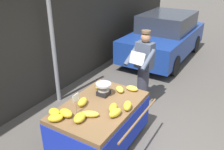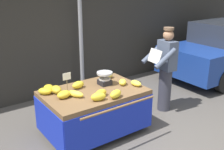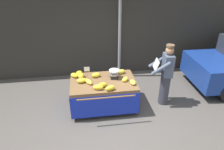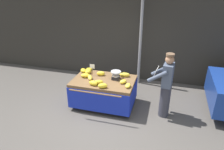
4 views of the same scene
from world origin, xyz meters
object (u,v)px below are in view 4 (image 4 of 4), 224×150
(price_sign, at_px, (92,67))
(banana_bunch_2, at_px, (85,75))
(banana_bunch_4, at_px, (99,82))
(banana_bunch_10, at_px, (83,70))
(banana_bunch_8, at_px, (128,85))
(street_pole, at_px, (140,43))
(banana_bunch_0, at_px, (102,86))
(banana_bunch_1, at_px, (101,73))
(weighing_scale, at_px, (116,75))
(banana_bunch_5, at_px, (125,75))
(banana_bunch_7, at_px, (123,82))
(vendor_person, at_px, (166,86))
(banana_bunch_11, at_px, (89,69))
(banana_bunch_9, at_px, (88,72))
(banana_bunch_6, at_px, (93,83))
(banana_cart, at_px, (104,87))
(banana_bunch_3, at_px, (90,77))

(price_sign, bearing_deg, banana_bunch_2, -130.45)
(banana_bunch_4, distance_m, banana_bunch_10, 0.91)
(price_sign, xyz_separation_m, banana_bunch_8, (1.12, -0.43, -0.20))
(street_pole, distance_m, banana_bunch_8, 2.01)
(banana_bunch_0, relative_size, banana_bunch_1, 1.02)
(street_pole, xyz_separation_m, weighing_scale, (-0.41, -1.55, -0.51))
(weighing_scale, relative_size, banana_bunch_4, 1.16)
(street_pole, bearing_deg, banana_bunch_5, -98.94)
(banana_bunch_7, distance_m, vendor_person, 1.09)
(weighing_scale, height_order, banana_bunch_11, weighing_scale)
(price_sign, height_order, banana_bunch_10, price_sign)
(street_pole, distance_m, banana_bunch_9, 1.98)
(banana_bunch_1, xyz_separation_m, banana_bunch_6, (0.00, -0.63, 0.00))
(banana_cart, relative_size, vendor_person, 0.99)
(banana_bunch_7, bearing_deg, street_pole, 84.80)
(banana_bunch_5, relative_size, vendor_person, 0.17)
(price_sign, xyz_separation_m, banana_bunch_11, (-0.22, 0.27, -0.20))
(banana_bunch_1, height_order, banana_bunch_11, banana_bunch_1)
(banana_bunch_1, height_order, banana_bunch_2, banana_bunch_1)
(street_pole, bearing_deg, price_sign, -126.83)
(price_sign, bearing_deg, banana_cart, -25.44)
(banana_bunch_4, height_order, banana_bunch_7, banana_bunch_4)
(banana_bunch_4, bearing_deg, vendor_person, 7.29)
(price_sign, bearing_deg, banana_bunch_1, 13.85)
(banana_bunch_3, relative_size, banana_bunch_9, 1.17)
(banana_bunch_11, bearing_deg, price_sign, -51.42)
(weighing_scale, distance_m, banana_bunch_9, 0.88)
(banana_bunch_4, xyz_separation_m, banana_bunch_7, (0.61, 0.21, -0.01))
(banana_bunch_3, distance_m, banana_bunch_4, 0.40)
(banana_bunch_6, distance_m, banana_bunch_8, 0.89)
(banana_bunch_2, xyz_separation_m, banana_bunch_3, (0.17, -0.07, -0.01))
(banana_bunch_1, xyz_separation_m, vendor_person, (1.81, -0.31, 0.02))
(banana_bunch_2, relative_size, banana_bunch_9, 0.97)
(banana_bunch_2, height_order, banana_bunch_11, banana_bunch_2)
(banana_bunch_3, relative_size, vendor_person, 0.17)
(banana_cart, distance_m, banana_bunch_0, 0.55)
(banana_bunch_4, bearing_deg, banana_bunch_9, 132.61)
(banana_bunch_9, distance_m, vendor_person, 2.23)
(banana_bunch_7, bearing_deg, vendor_person, 0.19)
(banana_bunch_2, xyz_separation_m, banana_bunch_4, (0.50, -0.30, 0.00))
(banana_bunch_0, relative_size, banana_bunch_8, 1.05)
(banana_bunch_10, bearing_deg, banana_bunch_6, -51.52)
(banana_bunch_1, bearing_deg, banana_bunch_7, -23.56)
(banana_bunch_0, distance_m, banana_bunch_9, 0.99)
(banana_bunch_7, bearing_deg, banana_bunch_1, 156.44)
(street_pole, distance_m, banana_bunch_11, 1.89)
(weighing_scale, xyz_separation_m, banana_bunch_3, (-0.68, -0.18, -0.07))
(banana_bunch_11, bearing_deg, banana_bunch_3, -65.48)
(banana_bunch_0, bearing_deg, banana_bunch_5, 63.83)
(banana_bunch_0, height_order, banana_bunch_1, banana_bunch_0)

